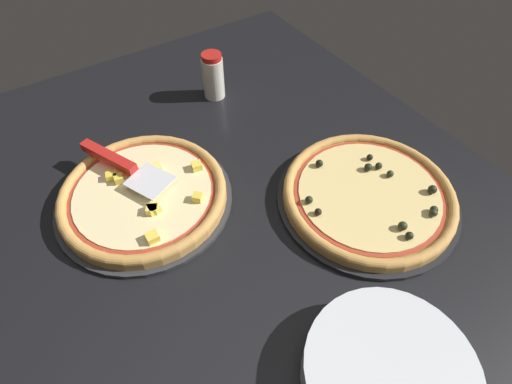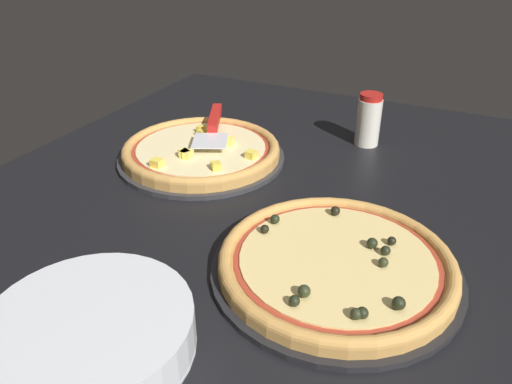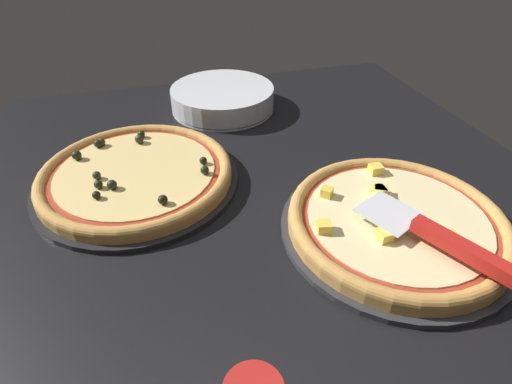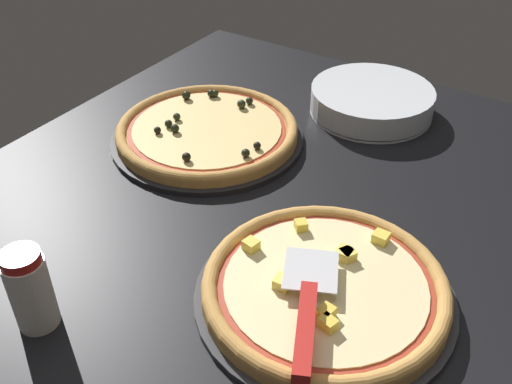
# 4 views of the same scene
# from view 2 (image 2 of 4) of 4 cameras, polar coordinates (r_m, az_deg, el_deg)

# --- Properties ---
(ground_plane) EXTENTS (1.32, 1.10, 0.04)m
(ground_plane) POSITION_cam_2_polar(r_m,az_deg,el_deg) (1.00, -0.35, -0.89)
(ground_plane) COLOR black
(pizza_pan_front) EXTENTS (0.37, 0.37, 0.01)m
(pizza_pan_front) POSITION_cam_2_polar(r_m,az_deg,el_deg) (1.12, -6.22, 3.94)
(pizza_pan_front) COLOR #2D2D30
(pizza_pan_front) RESTS_ON ground_plane
(pizza_front) EXTENTS (0.35, 0.35, 0.04)m
(pizza_front) POSITION_cam_2_polar(r_m,az_deg,el_deg) (1.11, -6.28, 4.83)
(pizza_front) COLOR #C68E47
(pizza_front) RESTS_ON pizza_pan_front
(pizza_pan_back) EXTENTS (0.38, 0.38, 0.01)m
(pizza_pan_back) POSITION_cam_2_polar(r_m,az_deg,el_deg) (0.78, 9.06, -8.89)
(pizza_pan_back) COLOR black
(pizza_pan_back) RESTS_ON ground_plane
(pizza_back) EXTENTS (0.36, 0.36, 0.04)m
(pizza_back) POSITION_cam_2_polar(r_m,az_deg,el_deg) (0.77, 9.17, -7.85)
(pizza_back) COLOR #C68E47
(pizza_back) RESTS_ON pizza_pan_back
(serving_spatula) EXTENTS (0.23, 0.14, 0.02)m
(serving_spatula) POSITION_cam_2_polar(r_m,az_deg,el_deg) (1.18, -4.82, 7.99)
(serving_spatula) COLOR silver
(serving_spatula) RESTS_ON pizza_front
(plate_stack) EXTENTS (0.26, 0.26, 0.06)m
(plate_stack) POSITION_cam_2_polar(r_m,az_deg,el_deg) (0.67, -18.34, -15.05)
(plate_stack) COLOR silver
(plate_stack) RESTS_ON ground_plane
(parmesan_shaker) EXTENTS (0.06, 0.06, 0.12)m
(parmesan_shaker) POSITION_cam_2_polar(r_m,az_deg,el_deg) (1.20, 12.75, 8.05)
(parmesan_shaker) COLOR silver
(parmesan_shaker) RESTS_ON ground_plane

